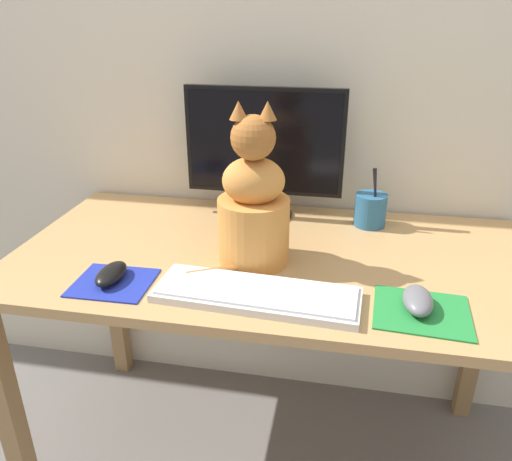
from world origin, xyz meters
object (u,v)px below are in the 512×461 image
object	(u,v)px
computer_mouse_left	(111,274)
pen_cup	(370,210)
computer_mouse_right	(418,300)
cat	(253,206)
monitor	(264,150)
keyboard	(259,294)

from	to	relation	value
computer_mouse_left	pen_cup	world-z (taller)	pen_cup
computer_mouse_left	computer_mouse_right	world-z (taller)	computer_mouse_right
computer_mouse_left	computer_mouse_right	bearing A→B (deg)	0.74
cat	pen_cup	distance (m)	0.42
monitor	computer_mouse_right	world-z (taller)	monitor
computer_mouse_left	pen_cup	bearing A→B (deg)	36.91
cat	computer_mouse_left	bearing A→B (deg)	-159.50
monitor	cat	world-z (taller)	cat
keyboard	pen_cup	world-z (taller)	pen_cup
computer_mouse_left	pen_cup	xyz separation A→B (m)	(0.59, 0.44, 0.03)
computer_mouse_left	cat	bearing A→B (deg)	28.02
computer_mouse_left	pen_cup	distance (m)	0.74
monitor	cat	bearing A→B (deg)	-85.07
keyboard	computer_mouse_left	xyz separation A→B (m)	(-0.35, 0.01, 0.01)
computer_mouse_left	computer_mouse_right	distance (m)	0.68
monitor	pen_cup	bearing A→B (deg)	-2.76
monitor	computer_mouse_right	xyz separation A→B (m)	(0.40, -0.45, -0.18)
cat	pen_cup	world-z (taller)	cat
monitor	pen_cup	size ratio (longest dim) A/B	2.57
monitor	keyboard	xyz separation A→B (m)	(0.07, -0.47, -0.19)
monitor	cat	size ratio (longest dim) A/B	1.16
monitor	keyboard	distance (m)	0.51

